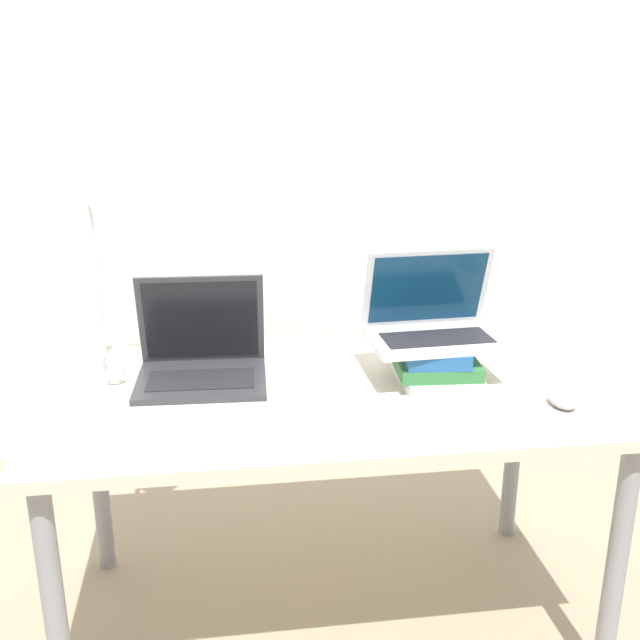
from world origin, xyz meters
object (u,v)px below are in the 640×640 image
(laptop_left, at_px, (202,360))
(book_stack, at_px, (434,363))
(mug, at_px, (94,371))
(desk_lamp, at_px, (113,205))
(mouse, at_px, (562,400))
(wireless_keyboard, at_px, (476,415))
(laptop_on_books, at_px, (432,322))

(laptop_left, height_order, book_stack, laptop_left)
(book_stack, distance_m, mug, 0.87)
(mug, xyz_separation_m, desk_lamp, (0.07, 0.12, 0.40))
(mouse, bearing_deg, desk_lamp, 159.79)
(laptop_left, relative_size, wireless_keyboard, 1.04)
(desk_lamp, bearing_deg, wireless_keyboard, -27.12)
(mug, bearing_deg, mouse, -13.31)
(book_stack, height_order, laptop_on_books, laptop_on_books)
(book_stack, height_order, mug, book_stack)
(laptop_on_books, relative_size, desk_lamp, 0.59)
(mouse, bearing_deg, laptop_on_books, 139.04)
(laptop_on_books, distance_m, desk_lamp, 0.87)
(laptop_left, height_order, desk_lamp, desk_lamp)
(laptop_left, xyz_separation_m, mouse, (0.86, -0.29, -0.04))
(mouse, xyz_separation_m, desk_lamp, (-1.06, 0.39, 0.43))
(book_stack, distance_m, desk_lamp, 0.91)
(mouse, height_order, mug, mug)
(laptop_on_books, bearing_deg, book_stack, -88.53)
(mug, distance_m, desk_lamp, 0.42)
(laptop_left, height_order, wireless_keyboard, laptop_left)
(wireless_keyboard, xyz_separation_m, mouse, (0.23, 0.04, 0.01))
(desk_lamp, bearing_deg, mouse, -20.21)
(wireless_keyboard, distance_m, mug, 0.95)
(laptop_left, height_order, mouse, laptop_left)
(mouse, bearing_deg, book_stack, 142.78)
(wireless_keyboard, xyz_separation_m, desk_lamp, (-0.84, 0.43, 0.44))
(wireless_keyboard, height_order, mouse, mouse)
(laptop_on_books, distance_m, wireless_keyboard, 0.30)
(wireless_keyboard, bearing_deg, laptop_on_books, 97.71)
(mouse, distance_m, desk_lamp, 1.21)
(mouse, bearing_deg, wireless_keyboard, -170.78)
(book_stack, xyz_separation_m, desk_lamp, (-0.80, 0.19, 0.40))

